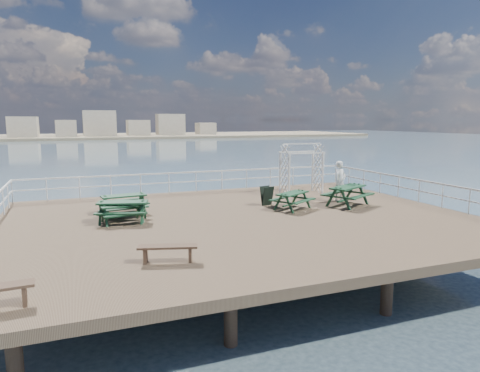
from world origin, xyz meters
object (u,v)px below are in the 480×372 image
picnic_table_e (348,191)px  person (340,181)px  picnic_table_a (123,207)px  picnic_table_d (122,209)px  picnic_table_c (292,197)px  picnic_table_b (124,200)px  trellis_arbor (301,171)px  flat_bench_far (168,250)px

picnic_table_e → person: (0.31, 1.08, 0.32)m
picnic_table_a → picnic_table_d: bearing=-88.3°
picnic_table_c → picnic_table_e: (2.71, -0.18, 0.11)m
picnic_table_b → picnic_table_c: bearing=-21.6°
picnic_table_a → picnic_table_e: bearing=13.6°
picnic_table_c → picnic_table_d: 7.13m
picnic_table_a → trellis_arbor: 10.00m
picnic_table_c → picnic_table_e: size_ratio=0.84×
picnic_table_e → picnic_table_b: bearing=141.3°
flat_bench_far → person: 11.19m
picnic_table_a → picnic_table_c: 7.11m
picnic_table_b → picnic_table_d: 1.67m
picnic_table_d → flat_bench_far: (0.66, -5.13, -0.15)m
picnic_table_b → flat_bench_far: picnic_table_b is taller
trellis_arbor → person: bearing=-73.9°
picnic_table_a → picnic_table_d: (-0.03, -0.10, -0.07)m
picnic_table_b → flat_bench_far: bearing=-93.5°
picnic_table_a → person: bearing=19.8°
trellis_arbor → picnic_table_c: bearing=-122.9°
picnic_table_b → picnic_table_e: size_ratio=0.76×
picnic_table_a → picnic_table_c: bearing=14.1°
person → trellis_arbor: bearing=86.9°
picnic_table_a → person: 10.15m
picnic_table_b → picnic_table_d: bearing=-105.2°
person → flat_bench_far: bearing=-166.0°
person → picnic_table_e: bearing=-123.7°
flat_bench_far → picnic_table_c: bearing=54.1°
picnic_table_d → person: bearing=-2.5°
picnic_table_a → picnic_table_e: picnic_table_e is taller
picnic_table_e → trellis_arbor: trellis_arbor is taller
trellis_arbor → person: trellis_arbor is taller
picnic_table_b → picnic_table_d: (-0.24, -1.65, -0.06)m
picnic_table_e → person: 1.17m
flat_bench_far → trellis_arbor: (8.82, 8.44, 0.82)m
picnic_table_e → picnic_table_d: bearing=151.1°
picnic_table_d → person: (10.15, 0.76, 0.46)m
picnic_table_b → person: (9.91, -0.89, 0.39)m
flat_bench_far → trellis_arbor: bearing=60.2°
picnic_table_a → picnic_table_b: bearing=98.3°
person → picnic_table_c: bearing=178.9°
picnic_table_d → flat_bench_far: bearing=-89.6°
picnic_table_c → picnic_table_e: bearing=-34.0°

